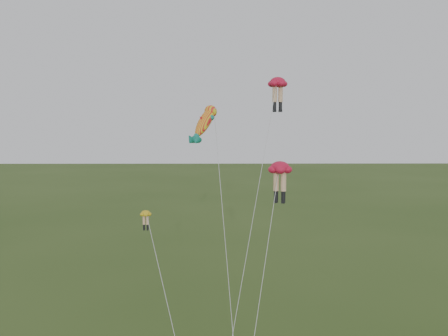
{
  "coord_description": "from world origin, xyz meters",
  "views": [
    {
      "loc": [
        0.03,
        -26.92,
        15.44
      ],
      "look_at": [
        0.32,
        6.0,
        12.27
      ],
      "focal_mm": 40.0,
      "sensor_mm": 36.0,
      "label": 1
    }
  ],
  "objects": [
    {
      "name": "legs_kite_yellow",
      "position": [
        -4.48,
        4.42,
        8.48
      ],
      "size": [
        4.4,
        10.41,
        9.57
      ],
      "rotation": [
        0.0,
        0.0,
        -0.08
      ],
      "color": "gold",
      "rests_on": "ground"
    },
    {
      "name": "legs_kite_red_mid",
      "position": [
        3.64,
        2.87,
        12.25
      ],
      "size": [
        3.42,
        5.68,
        12.98
      ],
      "rotation": [
        0.0,
        0.0,
        -0.36
      ],
      "color": "red",
      "rests_on": "ground"
    },
    {
      "name": "fish_kite",
      "position": [
        -0.91,
        6.38,
        15.28
      ],
      "size": [
        3.22,
        8.87,
        16.68
      ],
      "rotation": [
        0.83,
        0.0,
        -0.66
      ],
      "color": "yellow",
      "rests_on": "ground"
    },
    {
      "name": "legs_kite_red_high",
      "position": [
        4.41,
        11.32,
        17.88
      ],
      "size": [
        5.49,
        14.22,
        18.71
      ],
      "rotation": [
        0.0,
        0.0,
        0.24
      ],
      "color": "red",
      "rests_on": "ground"
    }
  ]
}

